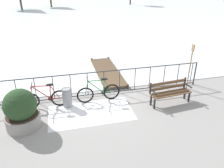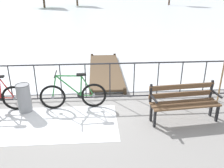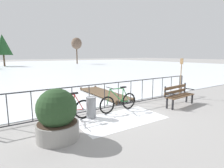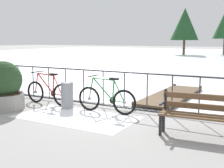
{
  "view_description": "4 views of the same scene",
  "coord_description": "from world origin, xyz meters",
  "views": [
    {
      "loc": [
        -1.24,
        -7.73,
        4.34
      ],
      "look_at": [
        0.51,
        -0.66,
        0.79
      ],
      "focal_mm": 34.57,
      "sensor_mm": 36.0,
      "label": 1
    },
    {
      "loc": [
        0.63,
        -6.09,
        2.99
      ],
      "look_at": [
        1.04,
        -0.18,
        0.53
      ],
      "focal_mm": 38.55,
      "sensor_mm": 36.0,
      "label": 2
    },
    {
      "loc": [
        -3.92,
        -5.97,
        2.18
      ],
      "look_at": [
        0.21,
        0.28,
        0.95
      ],
      "focal_mm": 29.15,
      "sensor_mm": 36.0,
      "label": 3
    },
    {
      "loc": [
        3.83,
        -6.9,
        1.9
      ],
      "look_at": [
        -0.16,
        0.19,
        0.67
      ],
      "focal_mm": 46.66,
      "sensor_mm": 36.0,
      "label": 4
    }
  ],
  "objects": [
    {
      "name": "bicycle_second",
      "position": [
        -1.97,
        -0.43,
        0.37
      ],
      "size": [
        1.71,
        0.52,
        0.97
      ],
      "color": "black",
      "rests_on": "ground"
    },
    {
      "name": "frozen_pond",
      "position": [
        0.0,
        28.4,
        0.01
      ],
      "size": [
        80.0,
        56.0,
        0.03
      ],
      "primitive_type": "cube",
      "color": "silver",
      "rests_on": "ground"
    },
    {
      "name": "wooden_dock",
      "position": [
        0.96,
        2.19,
        0.12
      ],
      "size": [
        1.1,
        3.89,
        0.2
      ],
      "color": "brown",
      "rests_on": "ground"
    },
    {
      "name": "planter_with_shrub",
      "position": [
        -2.64,
        -1.48,
        0.63
      ],
      "size": [
        1.09,
        1.09,
        1.34
      ],
      "color": "gray",
      "rests_on": "ground"
    },
    {
      "name": "park_bench",
      "position": [
        2.64,
        -1.19,
        0.51
      ],
      "size": [
        1.64,
        0.63,
        0.89
      ],
      "color": "brown",
      "rests_on": "ground"
    },
    {
      "name": "snow_patch",
      "position": [
        -0.41,
        -1.2,
        0.0
      ],
      "size": [
        3.0,
        1.62,
        0.01
      ],
      "primitive_type": "cube",
      "color": "white",
      "rests_on": "ground"
    },
    {
      "name": "bicycle_near_railing",
      "position": [
        0.03,
        -0.44,
        0.37
      ],
      "size": [
        1.71,
        0.52,
        0.97
      ],
      "color": "black",
      "rests_on": "ground"
    },
    {
      "name": "railing_fence",
      "position": [
        0.0,
        0.0,
        0.56
      ],
      "size": [
        9.06,
        0.06,
        1.07
      ],
      "color": "#2D2D33",
      "rests_on": "ground"
    },
    {
      "name": "ground_plane",
      "position": [
        0.0,
        0.0,
        0.0
      ],
      "size": [
        160.0,
        160.0,
        0.0
      ],
      "primitive_type": "plane",
      "color": "gray"
    },
    {
      "name": "trash_bin",
      "position": [
        -1.19,
        -0.53,
        0.37
      ],
      "size": [
        0.35,
        0.35,
        0.73
      ],
      "color": "gray",
      "rests_on": "ground"
    },
    {
      "name": "oar_upright",
      "position": [
        3.98,
        -0.3,
        1.14
      ],
      "size": [
        0.04,
        0.16,
        1.98
      ],
      "color": "#937047",
      "rests_on": "ground"
    }
  ]
}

